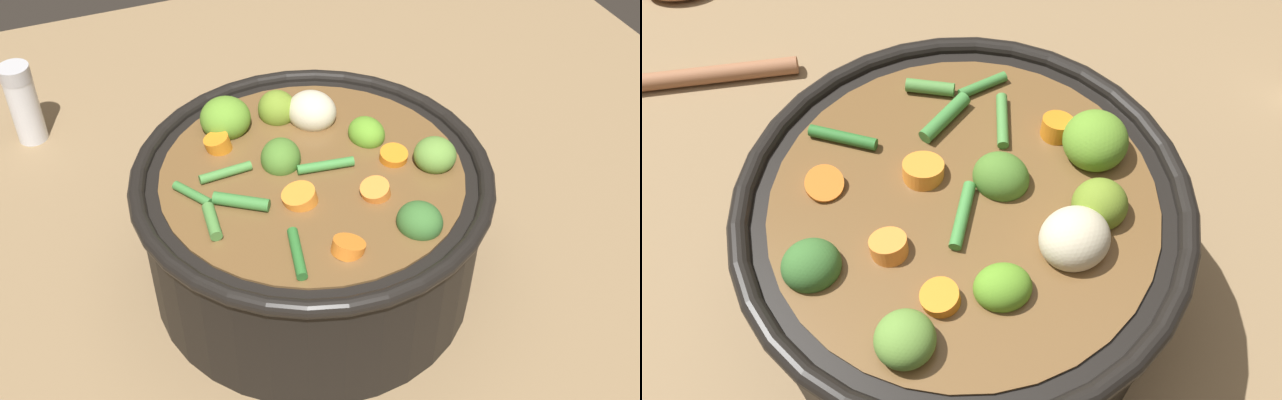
% 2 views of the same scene
% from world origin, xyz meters
% --- Properties ---
extents(ground_plane, '(1.10, 1.10, 0.00)m').
position_xyz_m(ground_plane, '(0.00, 0.00, 0.00)').
color(ground_plane, '#8C704C').
extents(cooking_pot, '(0.30, 0.30, 0.15)m').
position_xyz_m(cooking_pot, '(0.00, 0.00, 0.07)').
color(cooking_pot, black).
rests_on(cooking_pot, ground_plane).
extents(salt_shaker, '(0.03, 0.03, 0.09)m').
position_xyz_m(salt_shaker, '(-0.21, 0.30, 0.05)').
color(salt_shaker, silver).
rests_on(salt_shaker, ground_plane).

